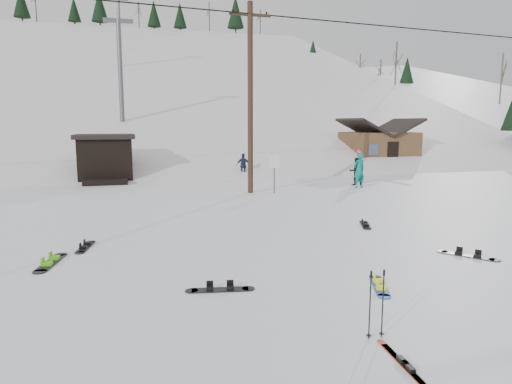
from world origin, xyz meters
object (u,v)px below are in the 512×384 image
object	(u,v)px
cabin	(378,148)
utility_pole	(250,96)
hero_snowboard	(379,286)
hero_skis	(406,366)

from	to	relation	value
cabin	utility_pole	bearing A→B (deg)	-142.44
utility_pole	cabin	distance (m)	16.71
utility_pole	hero_snowboard	xyz separation A→B (m)	(-0.81, -13.34, -4.66)
hero_snowboard	cabin	bearing A→B (deg)	-8.86
cabin	hero_snowboard	size ratio (longest dim) A/B	4.02
utility_pole	hero_skis	bearing A→B (deg)	-97.53
utility_pole	hero_skis	distance (m)	17.08
cabin	hero_snowboard	distance (m)	27.16
cabin	hero_skis	xyz separation A→B (m)	(-15.15, -26.28, -1.46)
utility_pole	hero_snowboard	distance (m)	14.15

